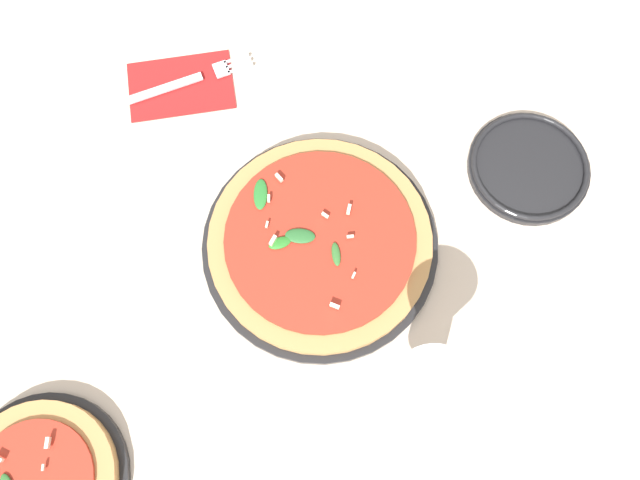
# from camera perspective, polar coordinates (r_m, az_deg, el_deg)

# --- Properties ---
(ground_plane) EXTENTS (6.00, 6.00, 0.00)m
(ground_plane) POSITION_cam_1_polar(r_m,az_deg,el_deg) (0.82, 1.30, -2.82)
(ground_plane) COLOR beige
(pizza_arugula_main) EXTENTS (0.31, 0.31, 0.05)m
(pizza_arugula_main) POSITION_cam_1_polar(r_m,az_deg,el_deg) (0.82, -0.01, -0.29)
(pizza_arugula_main) COLOR black
(pizza_arugula_main) RESTS_ON ground_plane
(wine_glass) EXTENTS (0.09, 0.09, 0.18)m
(wine_glass) POSITION_cam_1_polar(r_m,az_deg,el_deg) (0.67, 9.82, -13.79)
(wine_glass) COLOR white
(wine_glass) RESTS_ON ground_plane
(napkin) EXTENTS (0.17, 0.14, 0.01)m
(napkin) POSITION_cam_1_polar(r_m,az_deg,el_deg) (0.96, -12.61, 13.65)
(napkin) COLOR #B21E1E
(napkin) RESTS_ON ground_plane
(fork) EXTENTS (0.18, 0.12, 0.00)m
(fork) POSITION_cam_1_polar(r_m,az_deg,el_deg) (0.95, -12.24, 13.98)
(fork) COLOR silver
(fork) RESTS_ON ground_plane
(side_plate_white) EXTENTS (0.17, 0.17, 0.02)m
(side_plate_white) POSITION_cam_1_polar(r_m,az_deg,el_deg) (0.91, 18.57, 6.36)
(side_plate_white) COLOR black
(side_plate_white) RESTS_ON ground_plane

